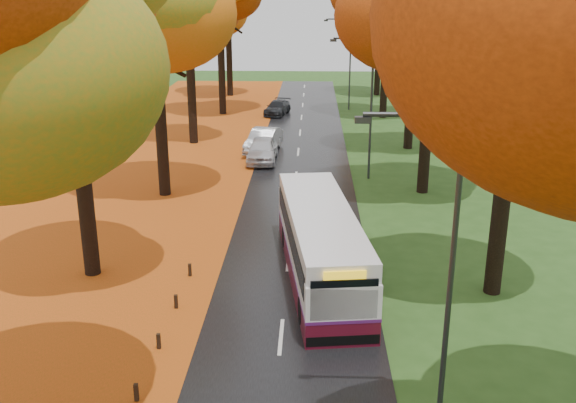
# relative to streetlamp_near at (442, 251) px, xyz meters

# --- Properties ---
(road) EXTENTS (6.50, 90.00, 0.04)m
(road) POSITION_rel_streetlamp_near_xyz_m (-3.95, 17.00, -4.69)
(road) COLOR black
(road) RESTS_ON ground
(centre_line) EXTENTS (0.12, 90.00, 0.01)m
(centre_line) POSITION_rel_streetlamp_near_xyz_m (-3.95, 17.00, -4.67)
(centre_line) COLOR silver
(centre_line) RESTS_ON road
(leaf_verge) EXTENTS (12.00, 90.00, 0.02)m
(leaf_verge) POSITION_rel_streetlamp_near_xyz_m (-12.95, 17.00, -4.70)
(leaf_verge) COLOR #81430B
(leaf_verge) RESTS_ON ground
(leaf_drift) EXTENTS (0.90, 90.00, 0.01)m
(leaf_drift) POSITION_rel_streetlamp_near_xyz_m (-7.00, 17.00, -4.67)
(leaf_drift) COLOR #D14A15
(leaf_drift) RESTS_ON road
(trees_left) EXTENTS (9.20, 74.00, 13.88)m
(trees_left) POSITION_rel_streetlamp_near_xyz_m (-11.13, 19.06, 4.82)
(trees_left) COLOR black
(trees_left) RESTS_ON ground
(trees_right) EXTENTS (9.30, 74.20, 13.96)m
(trees_right) POSITION_rel_streetlamp_near_xyz_m (3.24, 18.91, 4.98)
(trees_right) COLOR black
(trees_right) RESTS_ON ground
(streetlamp_near) EXTENTS (2.45, 0.18, 8.00)m
(streetlamp_near) POSITION_rel_streetlamp_near_xyz_m (0.00, 0.00, 0.00)
(streetlamp_near) COLOR #333538
(streetlamp_near) RESTS_ON ground
(streetlamp_mid) EXTENTS (2.45, 0.18, 8.00)m
(streetlamp_mid) POSITION_rel_streetlamp_near_xyz_m (0.00, 22.00, 0.00)
(streetlamp_mid) COLOR #333538
(streetlamp_mid) RESTS_ON ground
(streetlamp_far) EXTENTS (2.45, 0.18, 8.00)m
(streetlamp_far) POSITION_rel_streetlamp_near_xyz_m (0.00, 44.00, 0.00)
(streetlamp_far) COLOR #333538
(streetlamp_far) RESTS_ON ground
(bus) EXTENTS (3.63, 10.45, 2.69)m
(bus) POSITION_rel_streetlamp_near_xyz_m (-2.67, 8.44, -3.26)
(bus) COLOR #4E0C1B
(bus) RESTS_ON road
(car_white) EXTENTS (1.81, 4.46, 1.52)m
(car_white) POSITION_rel_streetlamp_near_xyz_m (-6.17, 25.45, -3.92)
(car_white) COLOR silver
(car_white) RESTS_ON road
(car_silver) EXTENTS (2.47, 4.85, 1.52)m
(car_silver) POSITION_rel_streetlamp_near_xyz_m (-6.27, 27.98, -3.91)
(car_silver) COLOR gray
(car_silver) RESTS_ON road
(car_dark) EXTENTS (2.46, 4.33, 1.18)m
(car_dark) POSITION_rel_streetlamp_near_xyz_m (-6.07, 41.24, -4.08)
(car_dark) COLOR black
(car_dark) RESTS_ON road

